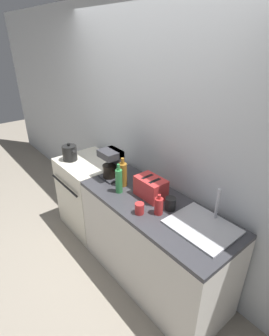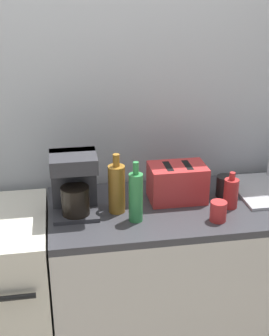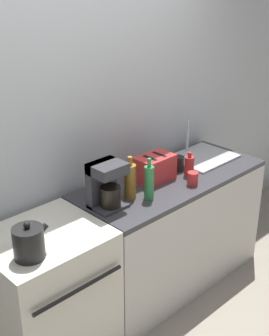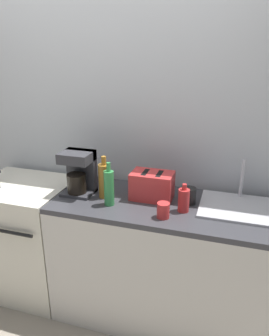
{
  "view_description": "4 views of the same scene",
  "coord_description": "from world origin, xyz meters",
  "px_view_note": "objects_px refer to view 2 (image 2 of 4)",
  "views": [
    {
      "loc": [
        1.9,
        -1.02,
        2.23
      ],
      "look_at": [
        0.2,
        0.37,
        1.11
      ],
      "focal_mm": 28.0,
      "sensor_mm": 36.0,
      "label": 1
    },
    {
      "loc": [
        -0.14,
        -1.69,
        1.97
      ],
      "look_at": [
        0.21,
        0.4,
        1.09
      ],
      "focal_mm": 50.0,
      "sensor_mm": 36.0,
      "label": 2
    },
    {
      "loc": [
        -1.82,
        -1.73,
        2.36
      ],
      "look_at": [
        0.19,
        0.34,
        1.08
      ],
      "focal_mm": 50.0,
      "sensor_mm": 36.0,
      "label": 3
    },
    {
      "loc": [
        0.92,
        -1.61,
        1.87
      ],
      "look_at": [
        0.29,
        0.39,
        1.11
      ],
      "focal_mm": 35.0,
      "sensor_mm": 36.0,
      "label": 4
    }
  ],
  "objects_px": {
    "cup_black": "(225,186)",
    "toaster": "(177,183)",
    "bottle_green": "(136,196)",
    "cup_red": "(218,211)",
    "bottle_red": "(231,193)",
    "coffee_maker": "(74,182)",
    "bottle_amber": "(117,188)"
  },
  "relations": [
    {
      "from": "cup_black",
      "to": "toaster",
      "type": "bearing_deg",
      "value": 179.13
    },
    {
      "from": "bottle_green",
      "to": "cup_red",
      "type": "distance_m",
      "value": 0.39
    },
    {
      "from": "bottle_red",
      "to": "bottle_green",
      "type": "relative_size",
      "value": 0.63
    },
    {
      "from": "coffee_maker",
      "to": "bottle_amber",
      "type": "relative_size",
      "value": 1.04
    },
    {
      "from": "bottle_green",
      "to": "cup_black",
      "type": "xyz_separation_m",
      "value": [
        0.49,
        0.18,
        -0.07
      ]
    },
    {
      "from": "bottle_green",
      "to": "cup_black",
      "type": "height_order",
      "value": "bottle_green"
    },
    {
      "from": "bottle_amber",
      "to": "cup_red",
      "type": "xyz_separation_m",
      "value": [
        0.45,
        -0.17,
        -0.08
      ]
    },
    {
      "from": "toaster",
      "to": "cup_red",
      "type": "height_order",
      "value": "toaster"
    },
    {
      "from": "coffee_maker",
      "to": "bottle_green",
      "type": "distance_m",
      "value": 0.3
    },
    {
      "from": "bottle_amber",
      "to": "cup_red",
      "type": "distance_m",
      "value": 0.49
    },
    {
      "from": "bottle_amber",
      "to": "cup_black",
      "type": "relative_size",
      "value": 2.68
    },
    {
      "from": "bottle_amber",
      "to": "cup_red",
      "type": "bearing_deg",
      "value": -20.62
    },
    {
      "from": "bottle_red",
      "to": "coffee_maker",
      "type": "bearing_deg",
      "value": 174.94
    },
    {
      "from": "cup_red",
      "to": "cup_black",
      "type": "relative_size",
      "value": 0.87
    },
    {
      "from": "coffee_maker",
      "to": "cup_black",
      "type": "height_order",
      "value": "coffee_maker"
    },
    {
      "from": "coffee_maker",
      "to": "cup_black",
      "type": "distance_m",
      "value": 0.77
    },
    {
      "from": "bottle_amber",
      "to": "bottle_green",
      "type": "bearing_deg",
      "value": -54.01
    },
    {
      "from": "bottle_red",
      "to": "cup_black",
      "type": "xyz_separation_m",
      "value": [
        0.02,
        0.12,
        -0.02
      ]
    },
    {
      "from": "coffee_maker",
      "to": "toaster",
      "type": "bearing_deg",
      "value": 6.64
    },
    {
      "from": "bottle_amber",
      "to": "bottle_red",
      "type": "bearing_deg",
      "value": -5.15
    },
    {
      "from": "bottle_amber",
      "to": "cup_black",
      "type": "xyz_separation_m",
      "value": [
        0.57,
        0.07,
        -0.07
      ]
    },
    {
      "from": "toaster",
      "to": "cup_red",
      "type": "xyz_separation_m",
      "value": [
        0.13,
        -0.25,
        -0.05
      ]
    },
    {
      "from": "bottle_red",
      "to": "bottle_amber",
      "type": "distance_m",
      "value": 0.56
    },
    {
      "from": "toaster",
      "to": "bottle_amber",
      "type": "height_order",
      "value": "bottle_amber"
    },
    {
      "from": "coffee_maker",
      "to": "cup_red",
      "type": "distance_m",
      "value": 0.68
    },
    {
      "from": "bottle_red",
      "to": "cup_black",
      "type": "relative_size",
      "value": 1.68
    },
    {
      "from": "bottle_green",
      "to": "bottle_red",
      "type": "bearing_deg",
      "value": 6.29
    },
    {
      "from": "toaster",
      "to": "cup_black",
      "type": "bearing_deg",
      "value": -0.87
    },
    {
      "from": "bottle_red",
      "to": "cup_black",
      "type": "bearing_deg",
      "value": 82.39
    },
    {
      "from": "cup_black",
      "to": "cup_red",
      "type": "bearing_deg",
      "value": -116.28
    },
    {
      "from": "coffee_maker",
      "to": "cup_black",
      "type": "bearing_deg",
      "value": 4.17
    },
    {
      "from": "toaster",
      "to": "coffee_maker",
      "type": "xyz_separation_m",
      "value": [
        -0.51,
        -0.06,
        0.07
      ]
    }
  ]
}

